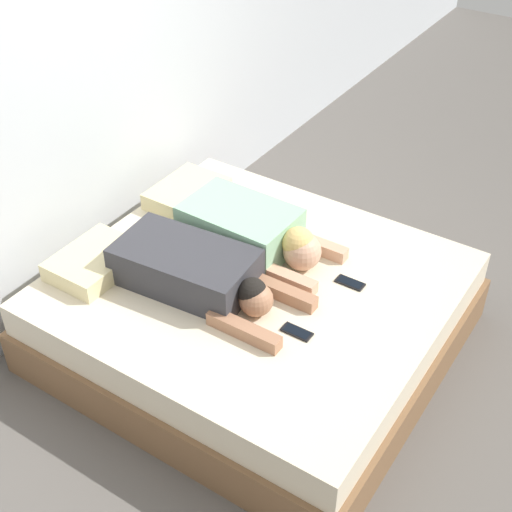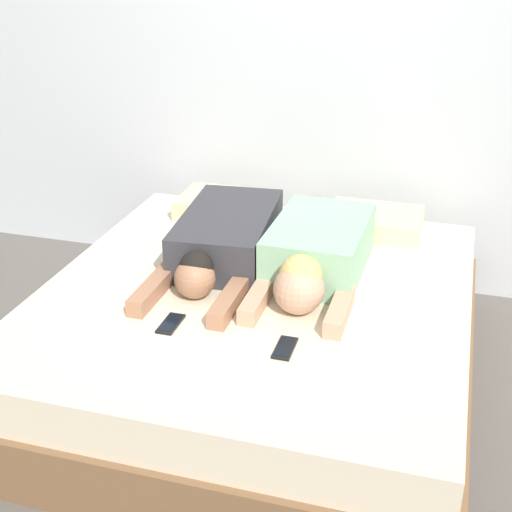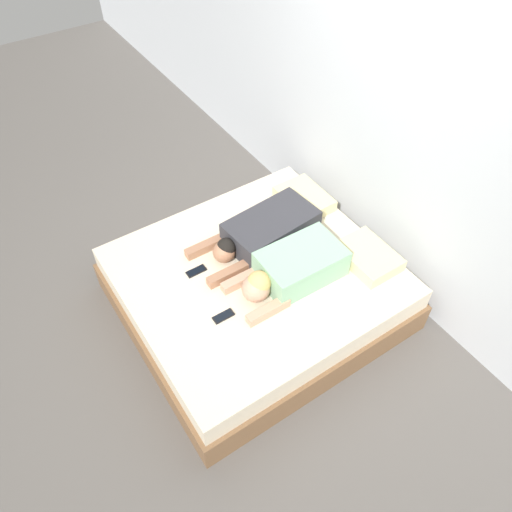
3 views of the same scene
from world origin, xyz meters
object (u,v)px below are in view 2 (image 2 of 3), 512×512
pillow_head_left (224,206)px  pillow_head_right (375,222)px  bed (256,334)px  cell_phone_left (171,324)px  person_left (223,241)px  person_right (315,255)px  cell_phone_right (285,348)px

pillow_head_left → pillow_head_right: (0.79, 0.00, 0.00)m
bed → pillow_head_left: 0.89m
pillow_head_right → cell_phone_left: 1.30m
pillow_head_left → cell_phone_left: 1.15m
person_left → person_right: person_right is taller
bed → pillow_head_right: (0.40, 0.75, 0.28)m
pillow_head_left → person_left: size_ratio=0.44×
person_left → person_right: bearing=-7.4°
person_right → cell_phone_left: bearing=-129.7°
cell_phone_right → bed: bearing=118.8°
bed → person_left: person_left is taller
cell_phone_left → cell_phone_right: bearing=-5.3°
pillow_head_left → cell_phone_left: size_ratio=3.02×
bed → cell_phone_left: (-0.23, -0.38, 0.23)m
person_right → cell_phone_left: person_right is taller
person_right → cell_phone_right: (0.02, -0.58, -0.11)m
bed → cell_phone_left: 0.50m
pillow_head_right → person_right: bearing=-106.7°
pillow_head_left → pillow_head_right: same height
cell_phone_right → person_left: bearing=125.4°
person_right → pillow_head_left: bearing=135.9°
bed → pillow_head_right: pillow_head_right is taller
cell_phone_left → cell_phone_right: 0.47m
person_right → cell_phone_left: 0.71m
person_left → cell_phone_left: size_ratio=6.87×
cell_phone_left → cell_phone_right: (0.46, -0.04, 0.00)m
pillow_head_right → cell_phone_right: 1.19m
pillow_head_right → person_left: (-0.61, -0.54, 0.05)m
bed → cell_phone_left: bearing=-121.0°
person_left → cell_phone_right: (0.45, -0.64, -0.09)m
bed → person_right: person_right is taller
pillow_head_left → cell_phone_left: (0.17, -1.13, -0.05)m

